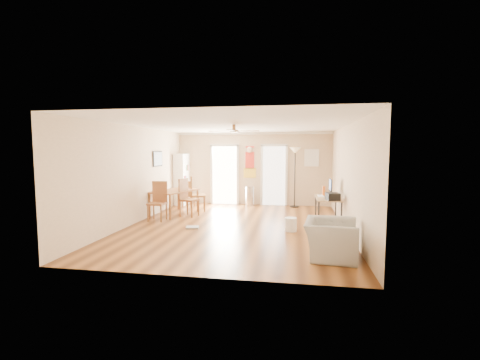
% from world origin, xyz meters
% --- Properties ---
extents(floor, '(7.00, 7.00, 0.00)m').
position_xyz_m(floor, '(0.00, 0.00, 0.00)').
color(floor, brown).
rests_on(floor, ground).
extents(ceiling, '(5.50, 7.00, 0.00)m').
position_xyz_m(ceiling, '(0.00, 0.00, 2.60)').
color(ceiling, silver).
rests_on(ceiling, floor).
extents(wall_back, '(5.50, 0.04, 2.60)m').
position_xyz_m(wall_back, '(0.00, 3.50, 1.30)').
color(wall_back, beige).
rests_on(wall_back, floor).
extents(wall_front, '(5.50, 0.04, 2.60)m').
position_xyz_m(wall_front, '(0.00, -3.50, 1.30)').
color(wall_front, beige).
rests_on(wall_front, floor).
extents(wall_left, '(0.04, 7.00, 2.60)m').
position_xyz_m(wall_left, '(-2.75, 0.00, 1.30)').
color(wall_left, beige).
rests_on(wall_left, floor).
extents(wall_right, '(0.04, 7.00, 2.60)m').
position_xyz_m(wall_right, '(2.75, 0.00, 1.30)').
color(wall_right, beige).
rests_on(wall_right, floor).
extents(crown_molding, '(5.50, 7.00, 0.08)m').
position_xyz_m(crown_molding, '(0.00, 0.00, 2.56)').
color(crown_molding, white).
rests_on(crown_molding, wall_back).
extents(kitchen_doorway, '(0.90, 0.10, 2.10)m').
position_xyz_m(kitchen_doorway, '(-1.05, 3.48, 1.05)').
color(kitchen_doorway, white).
rests_on(kitchen_doorway, wall_back).
extents(bathroom_doorway, '(0.80, 0.10, 2.10)m').
position_xyz_m(bathroom_doorway, '(0.75, 3.48, 1.05)').
color(bathroom_doorway, white).
rests_on(bathroom_doorway, wall_back).
extents(wall_decal, '(0.46, 0.03, 1.10)m').
position_xyz_m(wall_decal, '(-0.13, 3.48, 1.55)').
color(wall_decal, red).
rests_on(wall_decal, wall_back).
extents(ac_grille, '(0.50, 0.04, 0.60)m').
position_xyz_m(ac_grille, '(2.05, 3.47, 1.70)').
color(ac_grille, white).
rests_on(ac_grille, wall_back).
extents(framed_poster, '(0.04, 0.66, 0.48)m').
position_xyz_m(framed_poster, '(-2.73, 1.40, 1.70)').
color(framed_poster, black).
rests_on(framed_poster, wall_left).
extents(ceiling_fan, '(1.24, 1.24, 0.20)m').
position_xyz_m(ceiling_fan, '(0.00, -0.30, 2.43)').
color(ceiling_fan, '#593819').
rests_on(ceiling_fan, ceiling).
extents(bookshelf, '(0.61, 0.90, 1.84)m').
position_xyz_m(bookshelf, '(-2.55, 3.11, 0.92)').
color(bookshelf, white).
rests_on(bookshelf, floor).
extents(dining_table, '(1.31, 1.69, 0.74)m').
position_xyz_m(dining_table, '(-2.15, 1.27, 0.37)').
color(dining_table, '#965730').
rests_on(dining_table, floor).
extents(dining_chair_right_a, '(0.59, 0.59, 1.13)m').
position_xyz_m(dining_chair_right_a, '(-1.60, 1.93, 0.57)').
color(dining_chair_right_a, olive).
rests_on(dining_chair_right_a, floor).
extents(dining_chair_right_b, '(0.56, 0.56, 1.11)m').
position_xyz_m(dining_chair_right_b, '(-1.60, 1.05, 0.56)').
color(dining_chair_right_b, '#9C6832').
rests_on(dining_chair_right_b, floor).
extents(dining_chair_near, '(0.45, 0.45, 1.08)m').
position_xyz_m(dining_chair_near, '(-2.30, 0.32, 0.54)').
color(dining_chair_near, '#A46635').
rests_on(dining_chair_near, floor).
extents(dining_chair_far, '(0.41, 0.41, 0.90)m').
position_xyz_m(dining_chair_far, '(-2.14, 2.58, 0.45)').
color(dining_chair_far, '#9D6432').
rests_on(dining_chair_far, floor).
extents(trash_can, '(0.34, 0.34, 0.68)m').
position_xyz_m(trash_can, '(-0.09, 3.23, 0.34)').
color(trash_can, silver).
rests_on(trash_can, floor).
extents(torchiere_lamp, '(0.46, 0.46, 2.06)m').
position_xyz_m(torchiere_lamp, '(1.48, 3.19, 1.03)').
color(torchiere_lamp, black).
rests_on(torchiere_lamp, floor).
extents(computer_desk, '(0.64, 1.28, 0.69)m').
position_xyz_m(computer_desk, '(2.38, 0.84, 0.34)').
color(computer_desk, tan).
rests_on(computer_desk, floor).
extents(imac, '(0.21, 0.51, 0.48)m').
position_xyz_m(imac, '(2.47, 1.13, 0.93)').
color(imac, black).
rests_on(imac, computer_desk).
extents(keyboard, '(0.16, 0.43, 0.02)m').
position_xyz_m(keyboard, '(2.20, 1.07, 0.70)').
color(keyboard, white).
rests_on(keyboard, computer_desk).
extents(printer, '(0.36, 0.41, 0.19)m').
position_xyz_m(printer, '(2.45, 0.38, 0.78)').
color(printer, black).
rests_on(printer, computer_desk).
extents(orange_bottle, '(0.11, 0.11, 0.27)m').
position_xyz_m(orange_bottle, '(2.30, 1.22, 0.82)').
color(orange_bottle, orange).
rests_on(orange_bottle, computer_desk).
extents(wastebasket_a, '(0.36, 0.36, 0.33)m').
position_xyz_m(wastebasket_a, '(1.40, -0.31, 0.17)').
color(wastebasket_a, white).
rests_on(wastebasket_a, floor).
extents(wastebasket_b, '(0.30, 0.30, 0.31)m').
position_xyz_m(wastebasket_b, '(1.92, -0.26, 0.16)').
color(wastebasket_b, white).
rests_on(wastebasket_b, floor).
extents(floor_cloth, '(0.35, 0.30, 0.04)m').
position_xyz_m(floor_cloth, '(-1.05, -0.41, 0.02)').
color(floor_cloth, '#9B9B96').
rests_on(floor_cloth, floor).
extents(armchair, '(1.03, 1.14, 0.68)m').
position_xyz_m(armchair, '(2.15, -2.16, 0.34)').
color(armchair, '#A0A19B').
rests_on(armchair, floor).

